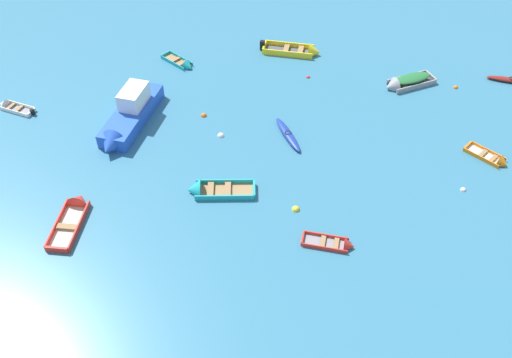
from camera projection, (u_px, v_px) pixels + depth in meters
motor_launch_blue_cluster_outer at (129, 117)px, 35.99m from camera, size 3.13×7.29×2.38m
rowboat_red_midfield_left at (340, 245)px, 29.07m from camera, size 2.86×1.28×0.83m
rowboat_turquoise_far_left at (184, 65)px, 41.48m from camera, size 2.87×2.56×0.86m
kayak_deep_blue_near_right at (288, 134)px, 35.52m from camera, size 2.03×3.52×0.34m
rowboat_orange_back_row_right at (496, 160)px, 33.79m from camera, size 2.63×2.46×0.90m
kayak_maroon_near_left at (511, 80)px, 39.95m from camera, size 3.52×1.26×0.33m
rowboat_grey_outer_left at (404, 82)px, 39.49m from camera, size 3.98×2.83×1.25m
rowboat_yellow_back_row_left at (302, 51)px, 42.67m from camera, size 4.72×1.90×1.27m
rowboat_white_center at (10, 107)px, 37.72m from camera, size 2.85×1.64×0.79m
rowboat_red_far_back at (75, 210)px, 30.76m from camera, size 1.47×4.05×1.19m
rowboat_turquoise_foreground_center at (206, 190)px, 31.90m from camera, size 3.97×1.63×1.24m
mooring_buoy_near_foreground at (221, 136)px, 35.67m from camera, size 0.43×0.43×0.43m
mooring_buoy_far_field at (308, 77)px, 40.49m from camera, size 0.28×0.28×0.28m
mooring_buoy_midfield at (456, 88)px, 39.54m from camera, size 0.34×0.34×0.34m
mooring_buoy_outer_edge at (204, 116)px, 37.19m from camera, size 0.40×0.40×0.40m
mooring_buoy_between_boats_right at (296, 210)px, 31.03m from camera, size 0.44×0.44×0.44m
mooring_buoy_between_boats_left at (463, 190)px, 32.14m from camera, size 0.32×0.32×0.32m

